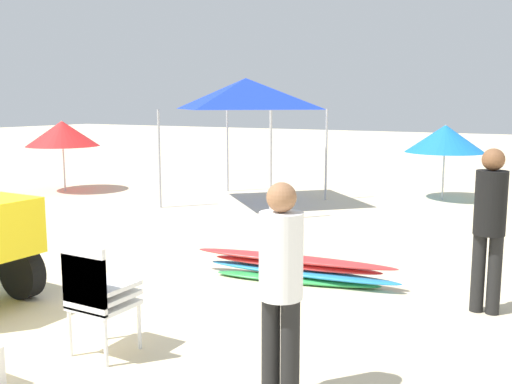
{
  "coord_description": "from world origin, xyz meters",
  "views": [
    {
      "loc": [
        4.89,
        -3.42,
        2.2
      ],
      "look_at": [
        0.79,
        3.75,
        0.92
      ],
      "focal_mm": 40.72,
      "sensor_mm": 36.0,
      "label": 1
    }
  ],
  "objects_px": {
    "stacked_plastic_chairs": "(95,290)",
    "popup_canopy": "(246,94)",
    "lifeguard_near_center": "(281,279)",
    "beach_umbrella_far": "(62,134)",
    "lifeguard_near_left": "(490,219)",
    "surfboard_pile": "(296,268)",
    "beach_umbrella_mid": "(445,139)"
  },
  "relations": [
    {
      "from": "lifeguard_near_left",
      "to": "lifeguard_near_center",
      "type": "distance_m",
      "value": 2.89
    },
    {
      "from": "surfboard_pile",
      "to": "popup_canopy",
      "type": "distance_m",
      "value": 6.05
    },
    {
      "from": "surfboard_pile",
      "to": "popup_canopy",
      "type": "relative_size",
      "value": 0.98
    },
    {
      "from": "lifeguard_near_left",
      "to": "beach_umbrella_far",
      "type": "relative_size",
      "value": 0.97
    },
    {
      "from": "stacked_plastic_chairs",
      "to": "beach_umbrella_far",
      "type": "distance_m",
      "value": 10.23
    },
    {
      "from": "beach_umbrella_mid",
      "to": "beach_umbrella_far",
      "type": "relative_size",
      "value": 0.99
    },
    {
      "from": "stacked_plastic_chairs",
      "to": "popup_canopy",
      "type": "distance_m",
      "value": 8.03
    },
    {
      "from": "lifeguard_near_left",
      "to": "lifeguard_near_center",
      "type": "relative_size",
      "value": 1.06
    },
    {
      "from": "surfboard_pile",
      "to": "lifeguard_near_left",
      "type": "xyz_separation_m",
      "value": [
        2.2,
        0.01,
        0.84
      ]
    },
    {
      "from": "beach_umbrella_mid",
      "to": "lifeguard_near_center",
      "type": "bearing_deg",
      "value": -84.55
    },
    {
      "from": "lifeguard_near_left",
      "to": "popup_canopy",
      "type": "bearing_deg",
      "value": 141.26
    },
    {
      "from": "stacked_plastic_chairs",
      "to": "lifeguard_near_left",
      "type": "xyz_separation_m",
      "value": [
        2.76,
        2.82,
        0.4
      ]
    },
    {
      "from": "beach_umbrella_far",
      "to": "lifeguard_near_left",
      "type": "bearing_deg",
      "value": -20.06
    },
    {
      "from": "surfboard_pile",
      "to": "lifeguard_near_left",
      "type": "bearing_deg",
      "value": 0.24
    },
    {
      "from": "stacked_plastic_chairs",
      "to": "lifeguard_near_center",
      "type": "distance_m",
      "value": 1.77
    },
    {
      "from": "lifeguard_near_center",
      "to": "popup_canopy",
      "type": "distance_m",
      "value": 8.63
    },
    {
      "from": "beach_umbrella_mid",
      "to": "stacked_plastic_chairs",
      "type": "bearing_deg",
      "value": -94.53
    },
    {
      "from": "stacked_plastic_chairs",
      "to": "beach_umbrella_far",
      "type": "relative_size",
      "value": 0.57
    },
    {
      "from": "lifeguard_near_left",
      "to": "popup_canopy",
      "type": "relative_size",
      "value": 0.64
    },
    {
      "from": "surfboard_pile",
      "to": "beach_umbrella_mid",
      "type": "relative_size",
      "value": 1.5
    },
    {
      "from": "popup_canopy",
      "to": "beach_umbrella_far",
      "type": "relative_size",
      "value": 1.52
    },
    {
      "from": "surfboard_pile",
      "to": "beach_umbrella_far",
      "type": "relative_size",
      "value": 1.49
    },
    {
      "from": "lifeguard_near_center",
      "to": "beach_umbrella_far",
      "type": "xyz_separation_m",
      "value": [
        -9.47,
        6.53,
        0.49
      ]
    },
    {
      "from": "lifeguard_near_center",
      "to": "popup_canopy",
      "type": "bearing_deg",
      "value": 122.41
    },
    {
      "from": "stacked_plastic_chairs",
      "to": "surfboard_pile",
      "type": "relative_size",
      "value": 0.38
    },
    {
      "from": "stacked_plastic_chairs",
      "to": "lifeguard_near_center",
      "type": "xyz_separation_m",
      "value": [
        1.73,
        0.12,
        0.34
      ]
    },
    {
      "from": "popup_canopy",
      "to": "beach_umbrella_mid",
      "type": "height_order",
      "value": "popup_canopy"
    },
    {
      "from": "lifeguard_near_left",
      "to": "beach_umbrella_mid",
      "type": "bearing_deg",
      "value": 105.37
    },
    {
      "from": "stacked_plastic_chairs",
      "to": "popup_canopy",
      "type": "relative_size",
      "value": 0.38
    },
    {
      "from": "stacked_plastic_chairs",
      "to": "beach_umbrella_mid",
      "type": "height_order",
      "value": "beach_umbrella_mid"
    },
    {
      "from": "lifeguard_near_left",
      "to": "lifeguard_near_center",
      "type": "xyz_separation_m",
      "value": [
        -1.03,
        -2.7,
        -0.06
      ]
    },
    {
      "from": "stacked_plastic_chairs",
      "to": "beach_umbrella_far",
      "type": "height_order",
      "value": "beach_umbrella_far"
    }
  ]
}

